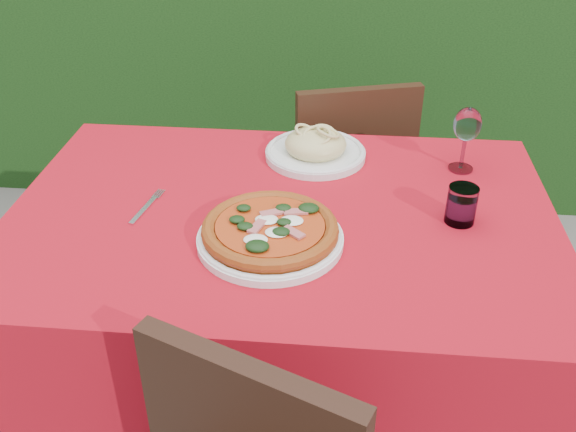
# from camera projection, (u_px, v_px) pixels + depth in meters

# --- Properties ---
(ground) EXTENTS (60.00, 60.00, 0.00)m
(ground) POSITION_uv_depth(u_px,v_px,m) (283.00, 427.00, 1.88)
(ground) COLOR #625D59
(ground) RESTS_ON ground
(dining_table) EXTENTS (1.26, 0.86, 0.75)m
(dining_table) POSITION_uv_depth(u_px,v_px,m) (282.00, 264.00, 1.56)
(dining_table) COLOR #4B2C18
(dining_table) RESTS_ON ground
(chair_far) EXTENTS (0.47, 0.47, 0.84)m
(chair_far) POSITION_uv_depth(u_px,v_px,m) (346.00, 181.00, 2.14)
(chair_far) COLOR black
(chair_far) RESTS_ON ground
(pizza_plate) EXTENTS (0.31, 0.31, 0.06)m
(pizza_plate) POSITION_uv_depth(u_px,v_px,m) (270.00, 232.00, 1.36)
(pizza_plate) COLOR white
(pizza_plate) RESTS_ON dining_table
(pasta_plate) EXTENTS (0.27, 0.27, 0.08)m
(pasta_plate) POSITION_uv_depth(u_px,v_px,m) (316.00, 148.00, 1.69)
(pasta_plate) COLOR silver
(pasta_plate) RESTS_ON dining_table
(water_glass) EXTENTS (0.07, 0.07, 0.09)m
(water_glass) POSITION_uv_depth(u_px,v_px,m) (461.00, 206.00, 1.42)
(water_glass) COLOR silver
(water_glass) RESTS_ON dining_table
(wine_glass) EXTENTS (0.07, 0.07, 0.17)m
(wine_glass) POSITION_uv_depth(u_px,v_px,m) (467.00, 127.00, 1.58)
(wine_glass) COLOR silver
(wine_glass) RESTS_ON dining_table
(fork) EXTENTS (0.05, 0.17, 0.00)m
(fork) POSITION_uv_depth(u_px,v_px,m) (144.00, 210.00, 1.48)
(fork) COLOR silver
(fork) RESTS_ON dining_table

